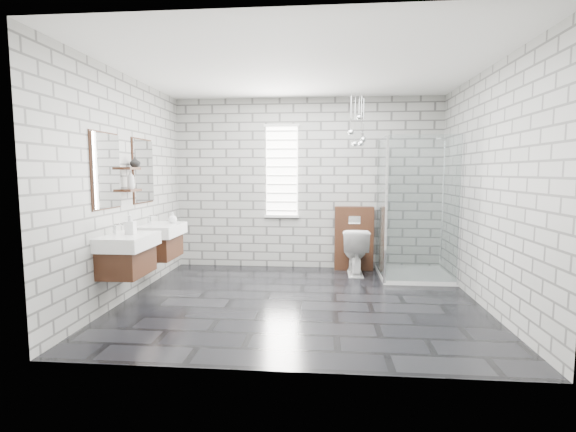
# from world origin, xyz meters

# --- Properties ---
(floor) EXTENTS (4.20, 3.60, 0.02)m
(floor) POSITION_xyz_m (0.00, 0.00, -0.01)
(floor) COLOR black
(floor) RESTS_ON ground
(ceiling) EXTENTS (4.20, 3.60, 0.02)m
(ceiling) POSITION_xyz_m (0.00, 0.00, 2.71)
(ceiling) COLOR white
(ceiling) RESTS_ON wall_back
(wall_back) EXTENTS (4.20, 0.02, 2.70)m
(wall_back) POSITION_xyz_m (0.00, 1.81, 1.35)
(wall_back) COLOR #9E9E99
(wall_back) RESTS_ON floor
(wall_front) EXTENTS (4.20, 0.02, 2.70)m
(wall_front) POSITION_xyz_m (0.00, -1.81, 1.35)
(wall_front) COLOR #9E9E99
(wall_front) RESTS_ON floor
(wall_left) EXTENTS (0.02, 3.60, 2.70)m
(wall_left) POSITION_xyz_m (-2.11, 0.00, 1.35)
(wall_left) COLOR #9E9E99
(wall_left) RESTS_ON floor
(wall_right) EXTENTS (0.02, 3.60, 2.70)m
(wall_right) POSITION_xyz_m (2.11, 0.00, 1.35)
(wall_right) COLOR #9E9E99
(wall_right) RESTS_ON floor
(vanity_left) EXTENTS (0.47, 0.70, 1.57)m
(vanity_left) POSITION_xyz_m (-1.91, -0.50, 0.76)
(vanity_left) COLOR #3F2113
(vanity_left) RESTS_ON wall_left
(vanity_right) EXTENTS (0.47, 0.70, 1.57)m
(vanity_right) POSITION_xyz_m (-1.91, 0.43, 0.76)
(vanity_right) COLOR #3F2113
(vanity_right) RESTS_ON wall_left
(shelf_lower) EXTENTS (0.14, 0.30, 0.03)m
(shelf_lower) POSITION_xyz_m (-2.03, -0.05, 1.32)
(shelf_lower) COLOR #3F2113
(shelf_lower) RESTS_ON wall_left
(shelf_upper) EXTENTS (0.14, 0.30, 0.03)m
(shelf_upper) POSITION_xyz_m (-2.03, -0.05, 1.58)
(shelf_upper) COLOR #3F2113
(shelf_upper) RESTS_ON wall_left
(window) EXTENTS (0.56, 0.05, 1.48)m
(window) POSITION_xyz_m (-0.40, 1.78, 1.55)
(window) COLOR white
(window) RESTS_ON wall_back
(cistern_panel) EXTENTS (0.60, 0.20, 1.00)m
(cistern_panel) POSITION_xyz_m (0.75, 1.70, 0.50)
(cistern_panel) COLOR #3F2113
(cistern_panel) RESTS_ON floor
(flush_plate) EXTENTS (0.18, 0.01, 0.12)m
(flush_plate) POSITION_xyz_m (0.75, 1.60, 0.80)
(flush_plate) COLOR silver
(flush_plate) RESTS_ON cistern_panel
(shower_enclosure) EXTENTS (1.00, 1.00, 2.03)m
(shower_enclosure) POSITION_xyz_m (1.50, 1.18, 0.50)
(shower_enclosure) COLOR white
(shower_enclosure) RESTS_ON floor
(pendant_cluster) EXTENTS (0.28, 0.23, 0.79)m
(pendant_cluster) POSITION_xyz_m (0.76, 1.38, 2.08)
(pendant_cluster) COLOR silver
(pendant_cluster) RESTS_ON ceiling
(toilet) EXTENTS (0.39, 0.69, 0.70)m
(toilet) POSITION_xyz_m (0.75, 1.41, 0.35)
(toilet) COLOR white
(toilet) RESTS_ON floor
(soap_bottle_a) EXTENTS (0.10, 0.11, 0.22)m
(soap_bottle_a) POSITION_xyz_m (-1.86, -0.46, 0.96)
(soap_bottle_a) COLOR #B2B2B2
(soap_bottle_a) RESTS_ON vanity_left
(soap_bottle_b) EXTENTS (0.12, 0.12, 0.14)m
(soap_bottle_b) POSITION_xyz_m (-1.76, 0.57, 0.92)
(soap_bottle_b) COLOR #B2B2B2
(soap_bottle_b) RESTS_ON vanity_right
(soap_bottle_c) EXTENTS (0.11, 0.11, 0.23)m
(soap_bottle_c) POSITION_xyz_m (-2.02, -0.07, 1.45)
(soap_bottle_c) COLOR #B2B2B2
(soap_bottle_c) RESTS_ON shelf_lower
(vase) EXTENTS (0.16, 0.16, 0.13)m
(vase) POSITION_xyz_m (-2.02, 0.07, 1.66)
(vase) COLOR #B2B2B2
(vase) RESTS_ON shelf_upper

